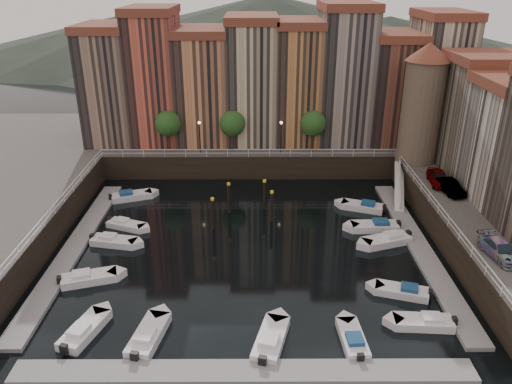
{
  "coord_description": "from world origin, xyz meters",
  "views": [
    {
      "loc": [
        0.71,
        -41.73,
        23.91
      ],
      "look_at": [
        0.88,
        4.0,
        3.6
      ],
      "focal_mm": 35.0,
      "sensor_mm": 36.0,
      "label": 1
    }
  ],
  "objects_px": {
    "car_a": "(438,178)",
    "mooring_pilings": "(245,204)",
    "boat_left_1": "(88,278)",
    "boat_left_3": "(126,225)",
    "boat_left_2": "(113,241)",
    "gangway": "(399,184)",
    "car_c": "(500,251)",
    "car_b": "(449,187)",
    "corner_tower": "(423,102)"
  },
  "relations": [
    {
      "from": "mooring_pilings",
      "to": "boat_left_2",
      "type": "relative_size",
      "value": 1.33
    },
    {
      "from": "boat_left_1",
      "to": "boat_left_2",
      "type": "bearing_deg",
      "value": 68.49
    },
    {
      "from": "corner_tower",
      "to": "mooring_pilings",
      "type": "xyz_separation_m",
      "value": [
        -20.29,
        -9.11,
        -8.54
      ]
    },
    {
      "from": "mooring_pilings",
      "to": "boat_left_2",
      "type": "height_order",
      "value": "mooring_pilings"
    },
    {
      "from": "boat_left_2",
      "to": "boat_left_3",
      "type": "bearing_deg",
      "value": 94.72
    },
    {
      "from": "boat_left_1",
      "to": "corner_tower",
      "type": "bearing_deg",
      "value": 15.36
    },
    {
      "from": "corner_tower",
      "to": "boat_left_2",
      "type": "bearing_deg",
      "value": -155.85
    },
    {
      "from": "car_a",
      "to": "mooring_pilings",
      "type": "bearing_deg",
      "value": -169.67
    },
    {
      "from": "mooring_pilings",
      "to": "boat_left_3",
      "type": "distance_m",
      "value": 12.35
    },
    {
      "from": "boat_left_3",
      "to": "car_c",
      "type": "bearing_deg",
      "value": 2.98
    },
    {
      "from": "car_a",
      "to": "car_c",
      "type": "height_order",
      "value": "car_a"
    },
    {
      "from": "car_c",
      "to": "boat_left_3",
      "type": "bearing_deg",
      "value": 152.18
    },
    {
      "from": "corner_tower",
      "to": "gangway",
      "type": "relative_size",
      "value": 1.66
    },
    {
      "from": "car_b",
      "to": "car_c",
      "type": "distance_m",
      "value": 12.51
    },
    {
      "from": "boat_left_1",
      "to": "car_b",
      "type": "height_order",
      "value": "car_b"
    },
    {
      "from": "boat_left_3",
      "to": "corner_tower",
      "type": "bearing_deg",
      "value": 40.62
    },
    {
      "from": "car_a",
      "to": "car_b",
      "type": "xyz_separation_m",
      "value": [
        0.38,
        -2.29,
        -0.07
      ]
    },
    {
      "from": "car_a",
      "to": "boat_left_1",
      "type": "bearing_deg",
      "value": -152.54
    },
    {
      "from": "gangway",
      "to": "car_b",
      "type": "xyz_separation_m",
      "value": [
        3.54,
        -5.11,
        1.77
      ]
    },
    {
      "from": "gangway",
      "to": "car_b",
      "type": "relative_size",
      "value": 1.99
    },
    {
      "from": "gangway",
      "to": "car_b",
      "type": "distance_m",
      "value": 6.46
    },
    {
      "from": "mooring_pilings",
      "to": "boat_left_2",
      "type": "xyz_separation_m",
      "value": [
        -12.47,
        -5.57,
        -1.29
      ]
    },
    {
      "from": "boat_left_1",
      "to": "boat_left_3",
      "type": "relative_size",
      "value": 1.14
    },
    {
      "from": "mooring_pilings",
      "to": "boat_left_2",
      "type": "distance_m",
      "value": 13.72
    },
    {
      "from": "corner_tower",
      "to": "car_b",
      "type": "height_order",
      "value": "corner_tower"
    },
    {
      "from": "mooring_pilings",
      "to": "boat_left_1",
      "type": "height_order",
      "value": "mooring_pilings"
    },
    {
      "from": "boat_left_3",
      "to": "car_b",
      "type": "xyz_separation_m",
      "value": [
        33.01,
        1.67,
        3.36
      ]
    },
    {
      "from": "gangway",
      "to": "boat_left_1",
      "type": "relative_size",
      "value": 1.7
    },
    {
      "from": "boat_left_3",
      "to": "mooring_pilings",
      "type": "bearing_deg",
      "value": 31.57
    },
    {
      "from": "mooring_pilings",
      "to": "corner_tower",
      "type": "bearing_deg",
      "value": 24.19
    },
    {
      "from": "gangway",
      "to": "mooring_pilings",
      "type": "xyz_separation_m",
      "value": [
        -17.39,
        -4.61,
        -0.27
      ]
    },
    {
      "from": "boat_left_1",
      "to": "gangway",
      "type": "bearing_deg",
      "value": 11.6
    },
    {
      "from": "boat_left_1",
      "to": "boat_left_3",
      "type": "bearing_deg",
      "value": 67.85
    },
    {
      "from": "boat_left_2",
      "to": "car_a",
      "type": "distance_m",
      "value": 34.0
    },
    {
      "from": "boat_left_3",
      "to": "car_c",
      "type": "distance_m",
      "value": 34.46
    },
    {
      "from": "boat_left_1",
      "to": "boat_left_3",
      "type": "xyz_separation_m",
      "value": [
        0.9,
        9.67,
        -0.04
      ]
    },
    {
      "from": "boat_left_2",
      "to": "car_a",
      "type": "xyz_separation_m",
      "value": [
        33.02,
        7.37,
        3.4
      ]
    },
    {
      "from": "gangway",
      "to": "car_b",
      "type": "height_order",
      "value": "car_b"
    },
    {
      "from": "boat_left_1",
      "to": "car_b",
      "type": "distance_m",
      "value": 35.9
    },
    {
      "from": "boat_left_2",
      "to": "mooring_pilings",
      "type": "bearing_deg",
      "value": 35.28
    },
    {
      "from": "gangway",
      "to": "car_c",
      "type": "distance_m",
      "value": 17.97
    },
    {
      "from": "gangway",
      "to": "mooring_pilings",
      "type": "relative_size",
      "value": 1.32
    },
    {
      "from": "boat_left_2",
      "to": "car_c",
      "type": "bearing_deg",
      "value": -1.53
    },
    {
      "from": "boat_left_2",
      "to": "car_c",
      "type": "distance_m",
      "value": 33.91
    },
    {
      "from": "boat_left_3",
      "to": "car_b",
      "type": "distance_m",
      "value": 33.22
    },
    {
      "from": "gangway",
      "to": "boat_left_1",
      "type": "distance_m",
      "value": 34.57
    },
    {
      "from": "mooring_pilings",
      "to": "boat_left_1",
      "type": "xyz_separation_m",
      "value": [
        -12.98,
        -11.83,
        -1.28
      ]
    },
    {
      "from": "gangway",
      "to": "boat_left_2",
      "type": "xyz_separation_m",
      "value": [
        -29.86,
        -10.19,
        -1.56
      ]
    },
    {
      "from": "car_a",
      "to": "car_b",
      "type": "height_order",
      "value": "car_a"
    },
    {
      "from": "corner_tower",
      "to": "boat_left_2",
      "type": "xyz_separation_m",
      "value": [
        -32.76,
        -14.69,
        -9.84
      ]
    }
  ]
}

